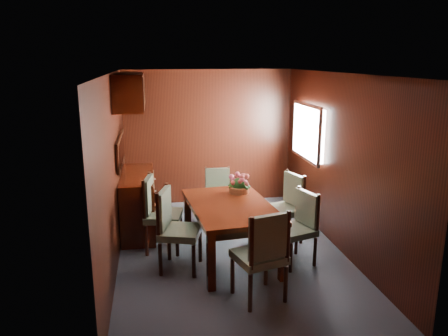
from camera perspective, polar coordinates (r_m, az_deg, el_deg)
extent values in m
plane|color=#39424D|center=(6.10, 0.89, -10.90)|extent=(4.50, 4.50, 0.00)
cube|color=black|center=(5.63, -14.25, -0.51)|extent=(0.02, 4.50, 2.40)
cube|color=black|center=(6.15, 14.83, 0.66)|extent=(0.02, 4.50, 2.40)
cube|color=black|center=(7.88, -2.03, 4.02)|extent=(3.00, 0.02, 2.40)
cube|color=black|center=(3.62, 7.45, -8.46)|extent=(3.00, 0.02, 2.40)
cube|color=black|center=(5.53, 0.98, 12.24)|extent=(3.00, 4.50, 0.02)
cube|color=white|center=(7.09, 11.19, 4.67)|extent=(0.14, 1.10, 0.80)
cube|color=#B2B2B7|center=(7.06, 10.66, 4.66)|extent=(0.04, 1.20, 0.90)
cube|color=black|center=(6.59, -13.37, 2.34)|extent=(0.03, 1.36, 0.41)
cube|color=silver|center=(6.58, -13.22, 2.35)|extent=(0.01, 1.30, 0.35)
cube|color=black|center=(6.46, -12.28, 9.80)|extent=(0.40, 1.40, 0.50)
cube|color=black|center=(6.79, -11.12, -4.45)|extent=(0.48, 1.40, 0.90)
cube|color=black|center=(5.04, -1.70, -12.18)|extent=(0.10, 0.10, 0.70)
cube|color=black|center=(5.29, 7.75, -10.99)|extent=(0.10, 0.10, 0.70)
cube|color=black|center=(6.38, -4.79, -6.43)|extent=(0.10, 0.10, 0.70)
cube|color=black|center=(6.57, 2.79, -5.76)|extent=(0.10, 0.10, 0.70)
cube|color=black|center=(5.69, 0.87, -5.79)|extent=(1.02, 1.57, 0.10)
cube|color=black|center=(5.66, 0.87, -5.02)|extent=(1.16, 1.70, 0.06)
cylinder|color=black|center=(5.84, -7.18, -9.92)|extent=(0.05, 0.05, 0.42)
cylinder|color=black|center=(5.46, -8.31, -11.74)|extent=(0.05, 0.05, 0.42)
cylinder|color=black|center=(5.76, -3.13, -10.19)|extent=(0.05, 0.05, 0.42)
cylinder|color=black|center=(5.37, -3.97, -12.08)|extent=(0.05, 0.05, 0.42)
cube|color=#556950|center=(5.49, -5.72, -8.34)|extent=(0.60, 0.62, 0.09)
cylinder|color=black|center=(5.64, -7.46, -4.72)|extent=(0.05, 0.05, 0.56)
cylinder|color=black|center=(5.25, -8.64, -6.23)|extent=(0.05, 0.05, 0.56)
cube|color=#556950|center=(5.43, -7.81, -5.24)|extent=(0.19, 0.46, 0.48)
cylinder|color=black|center=(6.40, -9.34, -7.82)|extent=(0.05, 0.05, 0.42)
cylinder|color=black|center=(6.00, -10.08, -9.36)|extent=(0.05, 0.05, 0.42)
cylinder|color=black|center=(6.34, -5.64, -7.92)|extent=(0.05, 0.05, 0.42)
cylinder|color=black|center=(5.94, -6.13, -9.48)|extent=(0.05, 0.05, 0.42)
cube|color=#556950|center=(6.06, -7.89, -6.22)|extent=(0.56, 0.58, 0.09)
cylinder|color=black|center=(6.21, -9.64, -3.04)|extent=(0.05, 0.05, 0.56)
cylinder|color=black|center=(5.81, -10.42, -4.30)|extent=(0.05, 0.05, 0.56)
cube|color=#556950|center=(6.00, -9.83, -3.45)|extent=(0.15, 0.46, 0.48)
cylinder|color=black|center=(5.77, 11.80, -10.66)|extent=(0.04, 0.04, 0.39)
cylinder|color=black|center=(6.05, 9.43, -9.33)|extent=(0.04, 0.04, 0.39)
cylinder|color=black|center=(5.56, 8.71, -11.51)|extent=(0.04, 0.04, 0.39)
cylinder|color=black|center=(5.85, 6.42, -10.07)|extent=(0.04, 0.04, 0.39)
cube|color=#556950|center=(5.70, 9.19, -8.07)|extent=(0.55, 0.56, 0.08)
cylinder|color=black|center=(5.58, 12.14, -5.89)|extent=(0.04, 0.04, 0.51)
cylinder|color=black|center=(5.87, 9.71, -4.75)|extent=(0.04, 0.04, 0.51)
cube|color=#556950|center=(5.71, 10.74, -5.15)|extent=(0.18, 0.41, 0.43)
cylinder|color=black|center=(6.39, 10.08, -7.97)|extent=(0.05, 0.05, 0.40)
cylinder|color=black|center=(6.70, 7.96, -6.82)|extent=(0.05, 0.05, 0.40)
cylinder|color=black|center=(6.18, 7.12, -8.65)|extent=(0.05, 0.05, 0.40)
cylinder|color=black|center=(6.50, 5.09, -7.42)|extent=(0.05, 0.05, 0.40)
cube|color=#556950|center=(6.35, 7.64, -5.49)|extent=(0.57, 0.59, 0.08)
cylinder|color=black|center=(6.22, 10.36, -3.40)|extent=(0.05, 0.05, 0.54)
cylinder|color=black|center=(6.54, 8.20, -2.45)|extent=(0.05, 0.05, 0.54)
cube|color=#556950|center=(6.36, 9.11, -2.76)|extent=(0.19, 0.43, 0.45)
cylinder|color=black|center=(4.72, 3.45, -16.01)|extent=(0.05, 0.05, 0.42)
cylinder|color=black|center=(4.92, 8.05, -14.79)|extent=(0.05, 0.05, 0.42)
cylinder|color=black|center=(5.04, 1.12, -13.90)|extent=(0.05, 0.05, 0.42)
cylinder|color=black|center=(5.23, 5.51, -12.88)|extent=(0.05, 0.05, 0.42)
cube|color=#556950|center=(4.85, 4.60, -11.48)|extent=(0.61, 0.60, 0.09)
cylinder|color=black|center=(4.46, 3.62, -9.82)|extent=(0.05, 0.05, 0.57)
cylinder|color=black|center=(4.67, 8.36, -8.81)|extent=(0.05, 0.05, 0.57)
cube|color=#556950|center=(4.57, 5.92, -8.97)|extent=(0.46, 0.19, 0.48)
cylinder|color=black|center=(7.22, 0.60, -5.30)|extent=(0.04, 0.04, 0.36)
cylinder|color=black|center=(7.17, -2.32, -5.45)|extent=(0.04, 0.04, 0.36)
cylinder|color=black|center=(6.90, 1.08, -6.26)|extent=(0.04, 0.04, 0.36)
cylinder|color=black|center=(6.85, -1.98, -6.42)|extent=(0.04, 0.04, 0.36)
cube|color=#556950|center=(6.95, -0.66, -4.03)|extent=(0.43, 0.41, 0.07)
cylinder|color=black|center=(7.09, 0.59, -1.66)|extent=(0.04, 0.04, 0.48)
cylinder|color=black|center=(7.04, -2.37, -1.78)|extent=(0.04, 0.04, 0.48)
cube|color=#556950|center=(7.04, -0.86, -1.62)|extent=(0.39, 0.06, 0.41)
cylinder|color=#B06135|center=(6.11, 2.00, -2.84)|extent=(0.28, 0.28, 0.09)
sphere|color=#1D511B|center=(6.09, 2.01, -2.26)|extent=(0.22, 0.22, 0.22)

